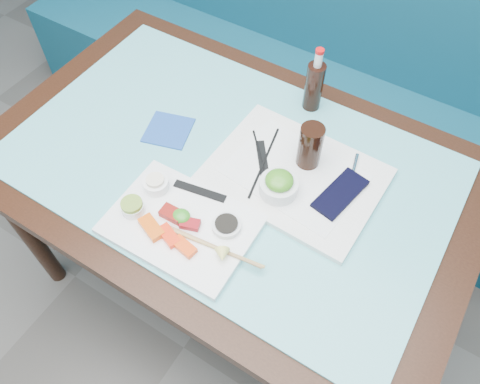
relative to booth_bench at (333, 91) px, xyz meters
The scene contains 34 objects.
booth_bench is the anchor object (origin of this frame).
dining_table 0.89m from the booth_bench, 90.00° to the right, with size 1.40×0.90×0.75m.
glass_top 0.92m from the booth_bench, 90.00° to the right, with size 1.22×0.76×0.01m, color #5DB4BA.
sashimi_plate 1.15m from the booth_bench, 89.27° to the right, with size 0.37×0.26×0.02m, color white.
salmon_left 1.21m from the booth_bench, 91.83° to the right, with size 0.07×0.04×0.02m, color #EA5309.
salmon_mid 1.20m from the booth_bench, 89.30° to the right, with size 0.07×0.03×0.02m, color #FF2A0A.
salmon_right 1.21m from the booth_bench, 86.78° to the right, with size 0.06×0.03×0.02m, color #FF430A.
tuna_left 1.15m from the booth_bench, 90.87° to the right, with size 0.06×0.04×0.02m, color maroon.
tuna_right 1.15m from the booth_bench, 87.93° to the right, with size 0.05×0.03×0.02m, color maroon.
seaweed_garnish 1.15m from the booth_bench, 89.53° to the right, with size 0.05×0.04×0.03m, color #348C20.
ramekin_wasabi 1.19m from the booth_bench, 95.71° to the right, with size 0.06×0.06×0.02m, color white.
wasabi_fill 1.20m from the booth_bench, 95.71° to the right, with size 0.06×0.06×0.01m, color olive.
ramekin_ginger 1.11m from the booth_bench, 95.93° to the right, with size 0.07×0.07×0.03m, color white.
ginger_fill 1.12m from the booth_bench, 95.93° to the right, with size 0.05×0.05×0.01m, color beige.
soy_dish 1.11m from the booth_bench, 83.42° to the right, with size 0.07×0.07×0.01m, color silver.
soy_fill 1.12m from the booth_bench, 83.42° to the right, with size 0.06×0.06×0.01m, color black.
lemon_wedge 1.20m from the booth_bench, 81.85° to the right, with size 0.04×0.04×0.03m, color #FFF478.
chopstick_sleeve 1.05m from the booth_bench, 90.07° to the right, with size 0.15×0.02×0.00m, color black.
wooden_chopstick_a 1.17m from the booth_bench, 83.55° to the right, with size 0.01×0.01×0.26m, color #A0794B.
wooden_chopstick_b 1.17m from the booth_bench, 83.03° to the right, with size 0.01×0.01×0.25m, color tan.
serving_tray 0.90m from the booth_bench, 76.83° to the right, with size 0.46×0.34×0.02m, color white.
paper_placemat 0.90m from the booth_bench, 76.83° to the right, with size 0.35×0.25×0.00m, color white.
seaweed_bowl 0.98m from the booth_bench, 78.58° to the right, with size 0.10×0.10×0.04m, color silver.
seaweed_salad 0.99m from the booth_bench, 78.58° to the right, with size 0.08×0.08×0.04m, color #40871F.
cola_glass 0.89m from the booth_bench, 75.15° to the right, with size 0.07×0.07×0.13m, color black.
navy_pouch 0.94m from the booth_bench, 67.93° to the right, with size 0.07×0.17×0.01m, color black.
fork 0.85m from the booth_bench, 65.34° to the right, with size 0.01×0.01×0.09m, color silver.
black_chopstick_a 0.90m from the booth_bench, 83.90° to the right, with size 0.01×0.01×0.23m, color black.
black_chopstick_b 0.90m from the booth_bench, 83.33° to the right, with size 0.01×0.01×0.26m, color black.
tray_sleeve 0.90m from the booth_bench, 83.61° to the right, with size 0.03×0.15×0.00m, color black.
cola_bottle_body 0.70m from the booth_bench, 79.38° to the right, with size 0.05×0.05×0.16m, color black.
cola_bottle_neck 0.77m from the booth_bench, 79.38° to the right, with size 0.02×0.02×0.05m, color white.
cola_bottle_cap 0.79m from the booth_bench, 79.38° to the right, with size 0.02×0.02×0.01m, color red.
blue_napkin 0.94m from the booth_bench, 104.60° to the right, with size 0.13×0.13×0.01m, color #1A4493.
Camera 1 is at (0.47, 0.76, 1.79)m, focal length 35.00 mm.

